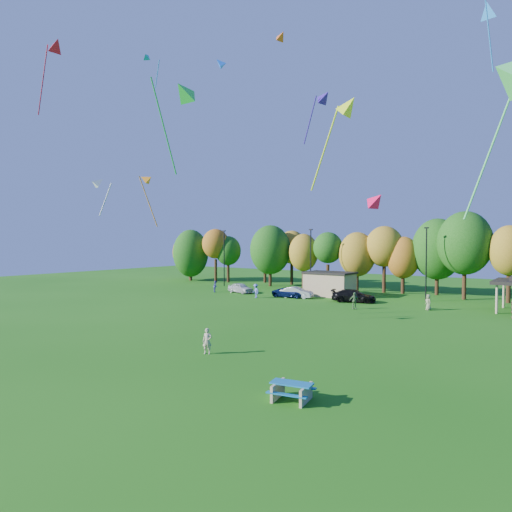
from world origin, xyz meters
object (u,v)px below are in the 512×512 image
Objects in this scene: car_a at (241,288)px; picnic_table at (292,390)px; kite_flyer at (207,341)px; car_c at (290,293)px; car_d at (354,296)px; car_b at (297,293)px.

picnic_table is at bearing -126.97° from car_a.
kite_flyer is (-9.04, 4.24, 0.36)m from picnic_table.
car_c is 8.72m from car_d.
car_d is (7.65, 0.50, 0.06)m from car_b.
car_d is (8.70, 0.54, 0.14)m from car_c.
kite_flyer is 29.19m from car_d.
car_d is at bearing 98.18° from picnic_table.
picnic_table is at bearing -50.62° from kite_flyer.
kite_flyer is 0.32× the size of car_d.
kite_flyer reaches higher than picnic_table.
picnic_table is 0.42× the size of car_d.
kite_flyer is at bearing -168.20° from car_c.
car_d is at bearing -76.66° from car_a.
car_d is at bearing 69.20° from kite_flyer.
kite_flyer reaches higher than car_b.
car_b is (-10.03, 28.59, -0.15)m from kite_flyer.
kite_flyer is at bearing 167.88° from car_d.
car_a reaches higher than picnic_table.
kite_flyer is at bearing -133.73° from car_a.
car_b reaches higher than car_c.
car_b is at bearing 76.92° from car_d.
car_c reaches higher than picnic_table.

